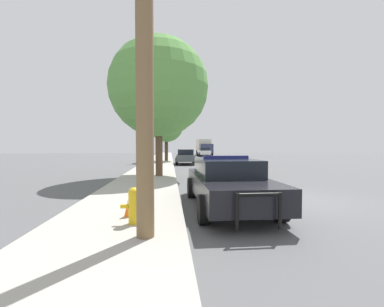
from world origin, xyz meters
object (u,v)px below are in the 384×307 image
Objects in this scene: fire_hydrant at (134,204)px; traffic_cone at (130,203)px; box_truck at (204,147)px; tree_sidewalk_mid at (166,125)px; tree_sidewalk_near at (159,87)px; traffic_light at (162,126)px; police_car at (227,181)px; utility_pole at (144,29)px; car_background_distant at (204,152)px; car_background_midblock at (186,156)px.

traffic_cone is at bearing 105.56° from fire_hydrant.
box_truck is 1.21× the size of tree_sidewalk_mid.
tree_sidewalk_near is 12.56× the size of traffic_cone.
traffic_cone is (-0.08, -20.57, -3.38)m from traffic_light.
tree_sidewalk_near reaches higher than police_car.
traffic_cone is (-0.48, 1.41, -3.41)m from utility_pole.
car_background_midblock is at bearing -103.72° from car_background_distant.
tree_sidewalk_near is at bearing 90.91° from utility_pole.
utility_pole reaches higher than fire_hydrant.
utility_pole is 20.25m from car_background_midblock.
fire_hydrant is at bearing -90.92° from tree_sidewalk_mid.
utility_pole is at bearing -71.23° from traffic_cone.
car_background_distant is at bearing 67.61° from tree_sidewalk_mid.
box_truck is 43.04m from traffic_cone.
tree_sidewalk_mid reaches higher than fire_hydrant.
car_background_midblock is 18.67m from traffic_cone.
tree_sidewalk_near is (-2.09, -10.46, 4.19)m from car_background_midblock.
fire_hydrant is 0.13× the size of tree_sidewalk_mid.
car_background_distant is at bearing 81.17° from box_truck.
traffic_light is at bearing 70.41° from box_truck.
fire_hydrant is 19.24m from car_background_midblock.
police_car is at bearing -86.89° from car_background_midblock.
tree_sidewalk_near reaches higher than car_background_distant.
tree_sidewalk_mid is at bearing 89.08° from fire_hydrant.
car_background_distant is (4.06, 35.64, 0.03)m from police_car.
fire_hydrant is 0.18× the size of car_background_distant.
tree_sidewalk_mid is (0.45, 1.48, 0.19)m from traffic_light.
car_background_distant is 0.56× the size of tree_sidewalk_near.
police_car is 41.46m from box_truck.
fire_hydrant is at bearing -74.44° from traffic_cone.
traffic_light is at bearing 141.12° from car_background_midblock.
fire_hydrant is at bearing -91.07° from tree_sidewalk_near.
tree_sidewalk_mid reaches higher than box_truck.
traffic_cone is at bearing -92.34° from tree_sidewalk_near.
tree_sidewalk_near is (-0.20, -14.00, 0.94)m from tree_sidewalk_mid.
police_car is at bearing 25.27° from traffic_cone.
utility_pole reaches higher than box_truck.
utility_pole is 38.88m from car_background_distant.
traffic_light is at bearing 91.13° from tree_sidewalk_near.
box_truck is at bearing 81.49° from car_background_distant.
car_background_midblock is 7.12× the size of traffic_cone.
car_background_midblock is 11.46m from tree_sidewalk_near.
box_truck is 0.92× the size of tree_sidewalk_near.
tree_sidewalk_mid is (-6.85, -20.34, 2.40)m from box_truck.
utility_pole is at bearing -89.09° from tree_sidewalk_near.
tree_sidewalk_mid is at bearing 120.60° from car_background_midblock.
box_truck reaches higher than traffic_cone.
tree_sidewalk_near is (-0.15, 9.46, 1.10)m from utility_pole.
police_car is at bearing 51.50° from utility_pole.
traffic_cone is (-7.38, -42.39, -1.18)m from box_truck.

